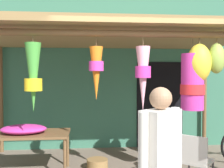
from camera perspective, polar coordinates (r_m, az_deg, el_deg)
shop_facade at (r=6.45m, az=1.48°, el=6.91°), size 10.63×0.29×4.52m
market_stall_canopy at (r=4.88m, az=1.04°, el=8.08°), size 5.14×2.65×2.54m
display_table at (r=4.92m, az=-17.18°, el=-10.55°), size 1.38×0.76×0.71m
flower_heap_on_table at (r=4.85m, az=-17.91°, el=-9.01°), size 0.76×0.53×0.15m
folding_chair at (r=4.21m, az=17.10°, el=-14.63°), size 0.56×0.56×0.84m
wicker_basket_spare at (r=5.08m, az=-3.09°, el=-16.48°), size 0.38×0.38×0.18m
customer_foreground at (r=2.71m, az=10.13°, el=-14.54°), size 0.48×0.42×1.58m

